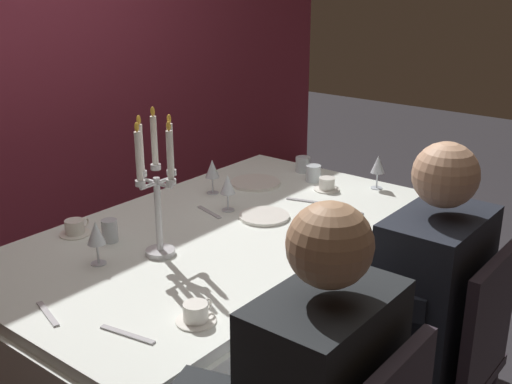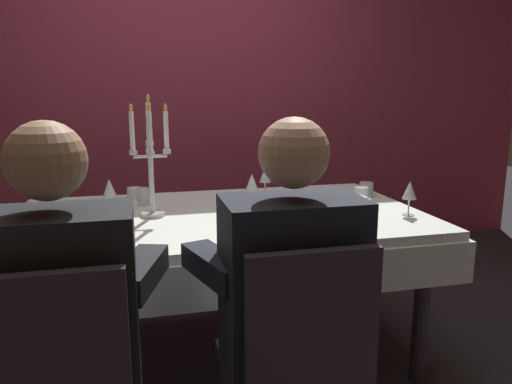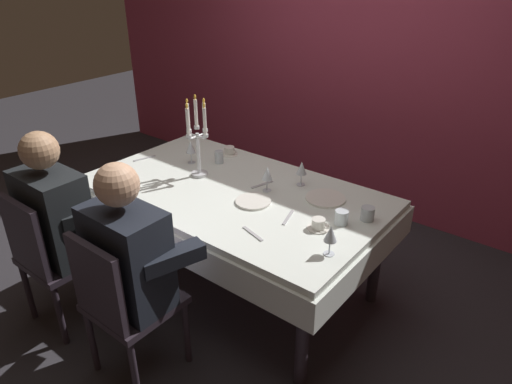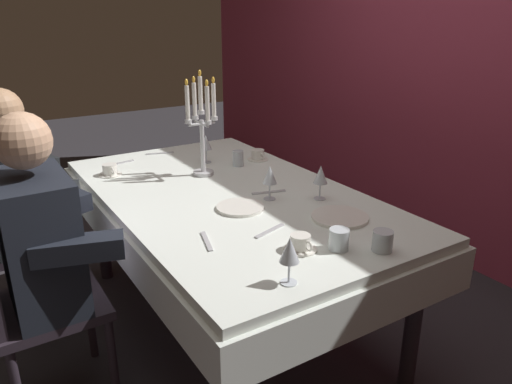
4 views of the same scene
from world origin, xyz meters
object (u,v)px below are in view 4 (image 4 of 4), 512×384
Objects in this scene: dining_table at (229,215)px; candelabra at (202,127)px; wine_glass_0 at (206,143)px; wine_glass_1 at (270,176)px; dinner_plate_1 at (340,217)px; water_tumbler_2 at (383,241)px; seated_diner_0 at (13,191)px; coffee_cup_1 at (110,170)px; coffee_cup_2 at (301,243)px; wine_glass_2 at (321,176)px; water_tumbler_1 at (339,239)px; water_tumbler_0 at (238,158)px; coffee_cup_0 at (258,155)px; wine_glass_3 at (290,252)px; dinner_plate_0 at (240,207)px; seated_diner_1 at (38,241)px.

dining_table is 0.49m from candelabra.
wine_glass_1 is at bearing -1.41° from wine_glass_0.
water_tumbler_2 reaches higher than dinner_plate_1.
seated_diner_0 is (-1.44, -1.06, -0.04)m from water_tumbler_2.
coffee_cup_1 is at bearing 86.75° from seated_diner_0.
wine_glass_0 is 1.24× the size of coffee_cup_2.
dining_table is at bearing -133.31° from wine_glass_2.
wine_glass_1 is 0.67m from water_tumbler_2.
wine_glass_2 is 1.51m from seated_diner_0.
water_tumbler_1 is 0.07× the size of seated_diner_0.
water_tumbler_0 reaches higher than coffee_cup_1.
water_tumbler_1 is (1.26, -0.09, -0.07)m from wine_glass_0.
dinner_plate_1 is 1.85× the size of coffee_cup_1.
candelabra reaches higher than coffee_cup_0.
seated_diner_0 is at bearing -98.90° from coffee_cup_0.
coffee_cup_2 is 0.11× the size of seated_diner_0.
coffee_cup_1 is (-1.42, -0.16, -0.09)m from wine_glass_3.
seated_diner_1 is at bearing -99.65° from dinner_plate_0.
candelabra reaches higher than seated_diner_1.
wine_glass_3 is at bearing -46.39° from wine_glass_2.
wine_glass_0 reaches higher than dinner_plate_1.
water_tumbler_0 is 1.22m from seated_diner_1.
seated_diner_0 reaches higher than dining_table.
wine_glass_0 is 1.41m from wine_glass_3.
coffee_cup_0 is 1.18m from coffee_cup_2.
dining_table is at bearing 164.70° from dinner_plate_0.
wine_glass_2 reaches higher than coffee_cup_0.
wine_glass_2 is at bearing 133.46° from coffee_cup_2.
wine_glass_1 is at bearing 34.97° from coffee_cup_1.
seated_diner_0 reaches higher than dinner_plate_1.
water_tumbler_2 is 1.32m from seated_diner_1.
water_tumbler_0 is at bearing 179.10° from dinner_plate_1.
water_tumbler_2 is 0.06× the size of seated_diner_0.
water_tumbler_2 is (1.16, 0.16, -0.22)m from candelabra.
dinner_plate_0 is 1.31× the size of wine_glass_3.
wine_glass_1 is at bearing 99.55° from dinner_plate_0.
wine_glass_0 is at bearing -111.31° from coffee_cup_0.
wine_glass_2 is (0.09, 0.38, 0.11)m from dinner_plate_0.
wine_glass_0 reaches higher than coffee_cup_1.
candelabra is 6.24× the size of water_tumbler_0.
water_tumbler_1 reaches higher than dining_table.
wine_glass_1 reaches higher than dining_table.
wine_glass_0 is 1.24× the size of coffee_cup_0.
coffee_cup_2 is (-0.07, -0.12, -0.01)m from water_tumbler_1.
water_tumbler_2 is at bearing -12.29° from dinner_plate_1.
coffee_cup_0 is (-0.93, 0.18, 0.02)m from dinner_plate_1.
wine_glass_2 is at bearing 133.61° from wine_glass_3.
wine_glass_1 is at bearing 173.09° from water_tumbler_1.
coffee_cup_2 is at bearing -65.49° from dinner_plate_1.
seated_diner_1 is (0.07, -0.89, 0.11)m from dining_table.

